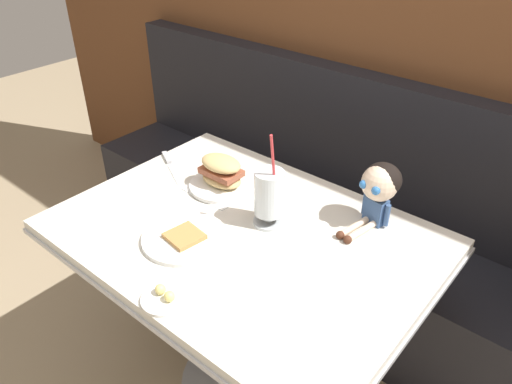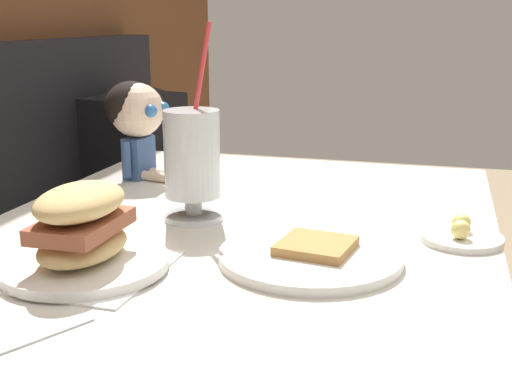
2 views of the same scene
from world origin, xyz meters
name	(u,v)px [view 2 (image 2 of 2)]	position (x,y,z in m)	size (l,w,h in m)	color
diner_table	(233,345)	(0.00, 0.18, 0.54)	(1.11, 0.81, 0.74)	silver
toast_plate	(311,255)	(-0.10, 0.04, 0.75)	(0.25, 0.25, 0.03)	white
milkshake_glass	(192,159)	(0.04, 0.26, 0.84)	(0.10, 0.10, 0.31)	silver
sandwich_plate	(83,237)	(-0.21, 0.31, 0.79)	(0.22, 0.22, 0.12)	white
butter_saucer	(462,236)	(0.04, -0.16, 0.75)	(0.12, 0.12, 0.04)	white
seated_doll	(137,116)	(0.28, 0.47, 0.87)	(0.13, 0.23, 0.20)	#385689
backpack	(138,151)	(0.91, 0.78, 0.66)	(0.33, 0.29, 0.41)	black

